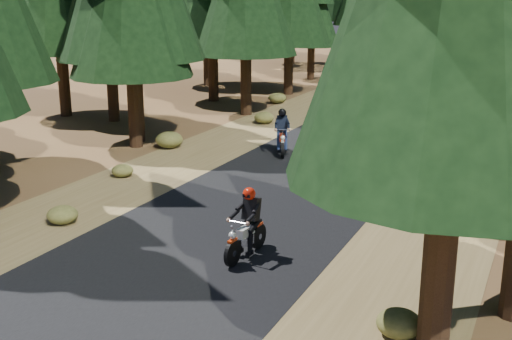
{
  "coord_description": "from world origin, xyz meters",
  "views": [
    {
      "loc": [
        7.03,
        -13.44,
        5.69
      ],
      "look_at": [
        0.0,
        1.5,
        1.1
      ],
      "focal_mm": 45.0,
      "sensor_mm": 36.0,
      "label": 1
    }
  ],
  "objects": [
    {
      "name": "shoulder_l",
      "position": [
        -4.6,
        5.0,
        0.0
      ],
      "size": [
        3.2,
        100.0,
        0.01
      ],
      "primitive_type": "cube",
      "color": "brown",
      "rests_on": "ground"
    },
    {
      "name": "rider_lead",
      "position": [
        1.2,
        -1.58,
        0.53
      ],
      "size": [
        0.65,
        1.79,
        1.57
      ],
      "rotation": [
        0.0,
        0.0,
        3.07
      ],
      "color": "silver",
      "rests_on": "road"
    },
    {
      "name": "road",
      "position": [
        0.0,
        5.0,
        0.01
      ],
      "size": [
        6.0,
        100.0,
        0.01
      ],
      "primitive_type": "cube",
      "color": "black",
      "rests_on": "ground"
    },
    {
      "name": "rider_follow",
      "position": [
        -1.74,
        7.42,
        0.55
      ],
      "size": [
        1.27,
        1.91,
        1.65
      ],
      "rotation": [
        0.0,
        0.0,
        3.57
      ],
      "color": "maroon",
      "rests_on": "road"
    },
    {
      "name": "shoulder_r",
      "position": [
        4.6,
        5.0,
        0.0
      ],
      "size": [
        3.2,
        100.0,
        0.01
      ],
      "primitive_type": "cube",
      "color": "brown",
      "rests_on": "ground"
    },
    {
      "name": "ground",
      "position": [
        0.0,
        0.0,
        0.0
      ],
      "size": [
        120.0,
        120.0,
        0.0
      ],
      "primitive_type": "plane",
      "color": "#4D321B",
      "rests_on": "ground"
    },
    {
      "name": "understory_shrubs",
      "position": [
        2.29,
        8.32,
        0.29
      ],
      "size": [
        15.31,
        29.15,
        0.72
      ],
      "color": "#474C1E",
      "rests_on": "ground"
    }
  ]
}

